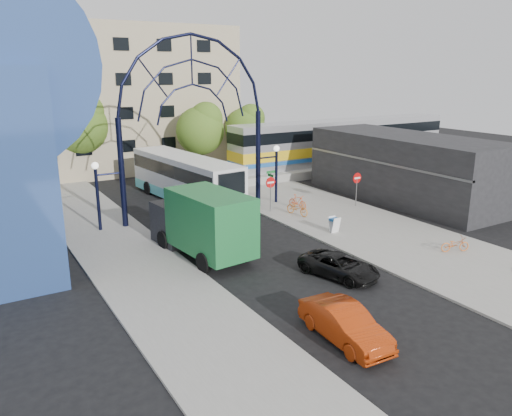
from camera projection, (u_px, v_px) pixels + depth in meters
ground at (323, 289)px, 23.09m from camera, size 120.00×120.00×0.00m
sidewalk_east at (385, 236)px, 30.36m from camera, size 8.00×56.00×0.12m
plaza_west at (145, 273)px, 24.78m from camera, size 5.00×50.00×0.12m
gateway_arch at (192, 90)px, 32.35m from camera, size 13.64×0.44×12.10m
stop_sign at (271, 186)px, 34.84m from camera, size 0.80×0.07×2.50m
do_not_enter_sign at (357, 181)px, 36.29m from camera, size 0.76×0.07×2.48m
street_name_sign at (271, 181)px, 35.50m from camera, size 0.70×0.70×2.80m
sandwich_board at (334, 223)px, 30.61m from camera, size 0.55×0.61×0.99m
commercial_block_east at (406, 167)px, 38.64m from camera, size 6.00×16.00×5.00m
apartment_block at (127, 98)px, 51.05m from camera, size 20.00×12.10×14.00m
train_platform at (342, 165)px, 51.09m from camera, size 32.00×5.00×0.80m
train_car at (343, 141)px, 50.43m from camera, size 25.10×3.05×4.20m
tree_north_a at (202, 128)px, 46.29m from camera, size 4.48×4.48×7.00m
tree_north_b at (80, 123)px, 44.42m from camera, size 5.12×5.12×8.00m
tree_north_c at (247, 126)px, 51.02m from camera, size 4.16×4.16×6.50m
city_bus at (185, 178)px, 38.10m from camera, size 4.04×12.88×3.48m
green_truck at (201, 223)px, 26.95m from camera, size 3.39×7.49×3.67m
black_suv at (339, 266)px, 24.35m from camera, size 2.91×4.43×1.13m
red_sedan at (345, 324)px, 18.54m from camera, size 1.65×4.25×1.38m
bike_near_a at (297, 208)px, 34.32m from camera, size 1.03×2.01×1.01m
bike_near_b at (298, 202)px, 35.96m from camera, size 0.77×1.75×1.02m
bike_far_a at (455, 244)px, 27.41m from camera, size 1.72×1.14×0.86m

